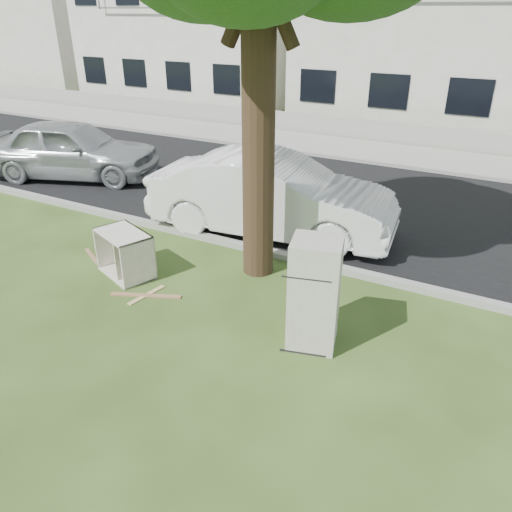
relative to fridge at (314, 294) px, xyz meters
The scene contains 16 objects.
ground 1.56m from the fridge, 169.76° to the right, with size 120.00×120.00×0.00m, color #2F4418.
road 5.96m from the fridge, 102.86° to the left, with size 120.00×7.00×0.01m, color black.
kerb_near 2.70m from the fridge, 120.73° to the left, with size 120.00×0.18×0.12m, color gray.
kerb_far 9.44m from the fridge, 98.04° to the left, with size 120.00×0.18×0.12m, color gray.
sidewalk 10.87m from the fridge, 96.97° to the left, with size 120.00×2.80×0.01m, color gray.
low_wall 12.44m from the fridge, 96.07° to the left, with size 120.00×0.15×0.70m, color gray.
townhouse_left 21.97m from the fridge, 127.64° to the left, with size 10.20×8.16×7.04m.
townhouse_center 17.56m from the fridge, 94.36° to the left, with size 11.22×8.16×7.44m.
filler_left 32.67m from the fridge, 146.97° to the left, with size 16.00×9.00×6.40m, color silver.
fridge is the anchor object (origin of this frame).
cabinet 3.75m from the fridge, behind, with size 1.04×0.64×0.81m, color silver.
plank_a 3.02m from the fridge, behind, with size 1.19×0.10×0.02m, color #9A6D4A.
plank_b 4.86m from the fridge, behind, with size 0.80×0.08×0.02m, color #916B4C.
plank_c 3.02m from the fridge, behind, with size 0.75×0.08×0.02m, color tan.
car_center 3.92m from the fridge, 125.54° to the left, with size 1.76×5.06×1.67m, color white.
car_left 9.74m from the fridge, 155.74° to the left, with size 1.89×4.71×1.60m, color #9DA0A4.
Camera 1 is at (3.42, -5.26, 4.28)m, focal length 35.00 mm.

